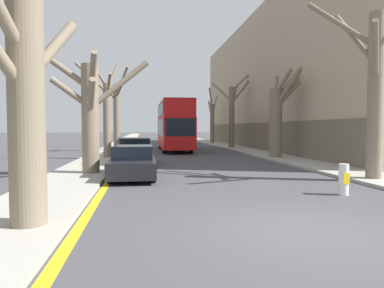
% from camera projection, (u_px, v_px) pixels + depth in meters
% --- Properties ---
extents(ground_plane, '(300.00, 300.00, 0.00)m').
position_uv_depth(ground_plane, '(305.00, 231.00, 6.75)').
color(ground_plane, '#424247').
extents(sidewalk_left, '(2.51, 120.00, 0.12)m').
position_uv_depth(sidewalk_left, '(126.00, 140.00, 55.35)').
color(sidewalk_left, '#A39E93').
rests_on(sidewalk_left, ground).
extents(sidewalk_right, '(2.51, 120.00, 0.12)m').
position_uv_depth(sidewalk_right, '(198.00, 140.00, 57.02)').
color(sidewalk_right, '#A39E93').
rests_on(sidewalk_right, ground).
extents(building_facade_right, '(10.08, 38.31, 12.83)m').
position_uv_depth(building_facade_right, '(296.00, 84.00, 34.36)').
color(building_facade_right, tan).
rests_on(building_facade_right, ground).
extents(kerb_line_stripe, '(0.24, 120.00, 0.01)m').
position_uv_depth(kerb_line_stripe, '(135.00, 140.00, 55.55)').
color(kerb_line_stripe, yellow).
rests_on(kerb_line_stripe, ground).
extents(street_tree_left_0, '(1.80, 4.37, 6.27)m').
position_uv_depth(street_tree_left_0, '(22.00, 86.00, 6.59)').
color(street_tree_left_0, '#7A6B56').
rests_on(street_tree_left_0, ground).
extents(street_tree_left_1, '(4.43, 2.02, 5.18)m').
position_uv_depth(street_tree_left_1, '(91.00, 112.00, 14.52)').
color(street_tree_left_1, '#7A6B56').
rests_on(street_tree_left_1, ground).
extents(street_tree_left_2, '(2.59, 2.44, 6.36)m').
position_uv_depth(street_tree_left_2, '(107.00, 115.00, 22.18)').
color(street_tree_left_2, '#7A6B56').
rests_on(street_tree_left_2, ground).
extents(street_tree_left_3, '(2.74, 2.45, 7.13)m').
position_uv_depth(street_tree_left_3, '(117.00, 113.00, 29.44)').
color(street_tree_left_3, '#7A6B56').
rests_on(street_tree_left_3, ground).
extents(street_tree_right_0, '(3.79, 3.96, 7.37)m').
position_uv_depth(street_tree_right_0, '(375.00, 82.00, 12.93)').
color(street_tree_right_0, '#7A6B56').
rests_on(street_tree_right_0, ground).
extents(street_tree_right_1, '(2.61, 4.04, 6.33)m').
position_uv_depth(street_tree_right_1, '(278.00, 114.00, 22.46)').
color(street_tree_right_1, '#7A6B56').
rests_on(street_tree_right_1, ground).
extents(street_tree_right_2, '(4.17, 4.15, 8.20)m').
position_uv_depth(street_tree_right_2, '(232.00, 112.00, 33.61)').
color(street_tree_right_2, '#7A6B56').
rests_on(street_tree_right_2, ground).
extents(street_tree_right_3, '(1.75, 3.81, 6.94)m').
position_uv_depth(street_tree_right_3, '(212.00, 120.00, 43.26)').
color(street_tree_right_3, '#7A6B56').
rests_on(street_tree_right_3, ground).
extents(double_decker_bus, '(2.52, 10.45, 4.30)m').
position_uv_depth(double_decker_bus, '(174.00, 123.00, 30.60)').
color(double_decker_bus, red).
rests_on(double_decker_bus, ground).
extents(parked_car_0, '(1.78, 3.93, 1.32)m').
position_uv_depth(parked_car_0, '(133.00, 163.00, 13.81)').
color(parked_car_0, black).
rests_on(parked_car_0, ground).
extents(parked_car_1, '(1.84, 4.26, 1.47)m').
position_uv_depth(parked_car_1, '(136.00, 152.00, 19.34)').
color(parked_car_1, olive).
rests_on(parked_car_1, ground).
extents(traffic_bollard, '(0.29, 0.30, 0.95)m').
position_uv_depth(traffic_bollard, '(344.00, 179.00, 10.36)').
color(traffic_bollard, white).
rests_on(traffic_bollard, ground).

